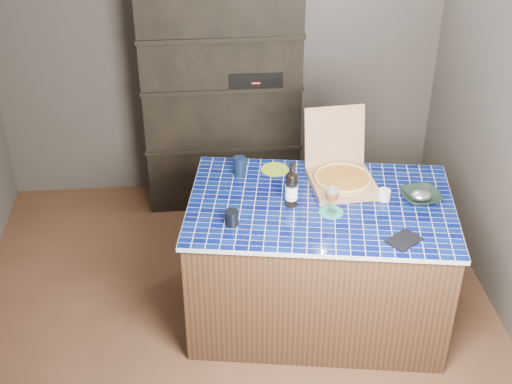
{
  "coord_description": "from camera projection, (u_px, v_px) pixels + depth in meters",
  "views": [
    {
      "loc": [
        -0.18,
        -3.52,
        3.26
      ],
      "look_at": [
        0.13,
        0.0,
        1.0
      ],
      "focal_mm": 50.0,
      "sensor_mm": 36.0,
      "label": 1
    }
  ],
  "objects": [
    {
      "name": "shelving_unit",
      "position": [
        222.0,
        98.0,
        5.52
      ],
      "size": [
        1.2,
        0.41,
        1.8
      ],
      "color": "black",
      "rests_on": "floor"
    },
    {
      "name": "wine_glass",
      "position": [
        332.0,
        194.0,
        4.16
      ],
      "size": [
        0.08,
        0.08,
        0.18
      ],
      "color": "white",
      "rests_on": "teal_trivet"
    },
    {
      "name": "mead_bottle",
      "position": [
        292.0,
        189.0,
        4.24
      ],
      "size": [
        0.08,
        0.08,
        0.29
      ],
      "color": "black",
      "rests_on": "kitchen_island"
    },
    {
      "name": "kitchen_island",
      "position": [
        318.0,
        261.0,
        4.55
      ],
      "size": [
        1.75,
        1.27,
        0.88
      ],
      "rotation": [
        0.0,
        0.0,
        -0.16
      ],
      "color": "#4B321D",
      "rests_on": "floor"
    },
    {
      "name": "pizza_box",
      "position": [
        342.0,
        176.0,
        4.46
      ],
      "size": [
        0.43,
        0.51,
        0.43
      ],
      "rotation": [
        0.0,
        0.0,
        0.08
      ],
      "color": "tan",
      "rests_on": "kitchen_island"
    },
    {
      "name": "navy_cup",
      "position": [
        239.0,
        166.0,
        4.57
      ],
      "size": [
        0.08,
        0.08,
        0.12
      ],
      "primitive_type": "cylinder",
      "color": "black",
      "rests_on": "kitchen_island"
    },
    {
      "name": "room",
      "position": [
        233.0,
        157.0,
        4.05
      ],
      "size": [
        3.5,
        3.5,
        3.5
      ],
      "color": "brown",
      "rests_on": "ground"
    },
    {
      "name": "dvd_case",
      "position": [
        404.0,
        240.0,
        3.98
      ],
      "size": [
        0.22,
        0.21,
        0.01
      ],
      "primitive_type": "cube",
      "rotation": [
        0.0,
        0.0,
        -0.96
      ],
      "color": "black",
      "rests_on": "kitchen_island"
    },
    {
      "name": "teal_trivet",
      "position": [
        331.0,
        212.0,
        4.23
      ],
      "size": [
        0.15,
        0.15,
        0.01
      ],
      "primitive_type": "cylinder",
      "color": "#198477",
      "rests_on": "kitchen_island"
    },
    {
      "name": "white_jar",
      "position": [
        384.0,
        195.0,
        4.33
      ],
      "size": [
        0.08,
        0.08,
        0.06
      ],
      "primitive_type": "cylinder",
      "color": "silver",
      "rests_on": "kitchen_island"
    },
    {
      "name": "foil_contents",
      "position": [
        421.0,
        195.0,
        4.32
      ],
      "size": [
        0.13,
        0.11,
        0.06
      ],
      "primitive_type": "ellipsoid",
      "color": "silver",
      "rests_on": "bowl"
    },
    {
      "name": "green_trivet",
      "position": [
        275.0,
        169.0,
        4.65
      ],
      "size": [
        0.18,
        0.18,
        0.01
      ],
      "primitive_type": "cylinder",
      "color": "#91A824",
      "rests_on": "kitchen_island"
    },
    {
      "name": "tumbler",
      "position": [
        232.0,
        218.0,
        4.11
      ],
      "size": [
        0.08,
        0.08,
        0.09
      ],
      "primitive_type": "cylinder",
      "color": "black",
      "rests_on": "kitchen_island"
    },
    {
      "name": "bowl",
      "position": [
        421.0,
        197.0,
        4.32
      ],
      "size": [
        0.26,
        0.26,
        0.06
      ],
      "primitive_type": "imported",
      "rotation": [
        0.0,
        0.0,
        0.1
      ],
      "color": "black",
      "rests_on": "kitchen_island"
    }
  ]
}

